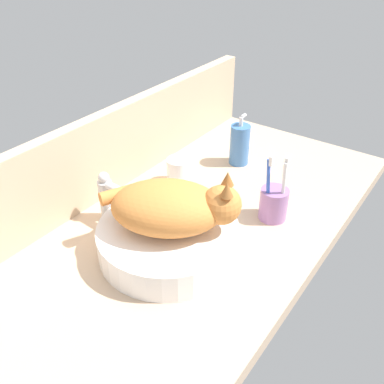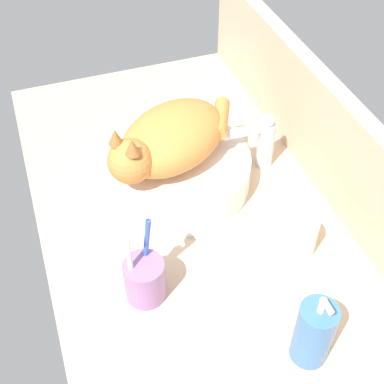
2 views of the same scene
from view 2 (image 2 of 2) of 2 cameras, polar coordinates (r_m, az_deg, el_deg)
name	(u,v)px [view 2 (image 2 of 2)]	position (r cm, az deg, el deg)	size (l,w,h in cm)	color
ground_plane	(201,234)	(108.93, 0.95, -4.50)	(122.11, 61.97, 4.00)	tan
backsplash_panel	(340,152)	(110.03, 15.51, 4.12)	(122.11, 3.60, 23.22)	#CCAD8C
sink_basin	(174,170)	(114.24, -1.95, 2.40)	(32.63, 32.63, 6.99)	white
cat	(168,139)	(107.36, -2.53, 5.63)	(27.18, 30.14, 14.00)	orange
faucet	(262,139)	(116.79, 7.44, 5.59)	(3.60, 11.85, 13.60)	silver
soap_dispenser	(314,333)	(88.24, 12.85, -14.44)	(6.12, 6.12, 15.99)	#3F72B2
toothbrush_cup	(144,278)	(94.38, -5.11, -9.14)	(7.25, 7.25, 18.67)	#996BA8
water_glass	(298,237)	(103.33, 11.23, -4.77)	(6.91, 6.91, 7.66)	white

